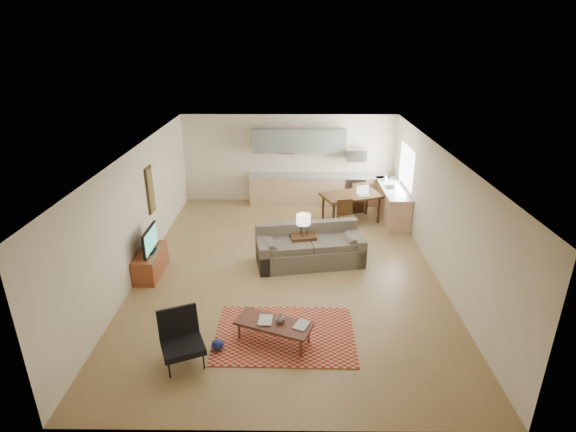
{
  "coord_description": "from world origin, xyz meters",
  "views": [
    {
      "loc": [
        0.09,
        -8.97,
        4.93
      ],
      "look_at": [
        0.0,
        0.3,
        1.15
      ],
      "focal_mm": 28.0,
      "sensor_mm": 36.0,
      "label": 1
    }
  ],
  "objects_px": {
    "sofa": "(310,246)",
    "tv_credenza": "(151,263)",
    "armchair": "(182,341)",
    "coffee_table": "(274,332)",
    "console_table": "(303,248)",
    "dining_table": "(351,208)"
  },
  "relations": [
    {
      "from": "sofa",
      "to": "tv_credenza",
      "type": "bearing_deg",
      "value": 178.85
    },
    {
      "from": "sofa",
      "to": "armchair",
      "type": "relative_size",
      "value": 2.95
    },
    {
      "from": "coffee_table",
      "to": "console_table",
      "type": "bearing_deg",
      "value": 101.38
    },
    {
      "from": "tv_credenza",
      "to": "dining_table",
      "type": "distance_m",
      "value": 5.63
    },
    {
      "from": "armchair",
      "to": "tv_credenza",
      "type": "xyz_separation_m",
      "value": [
        -1.36,
        2.88,
        -0.15
      ]
    },
    {
      "from": "sofa",
      "to": "tv_credenza",
      "type": "height_order",
      "value": "sofa"
    },
    {
      "from": "console_table",
      "to": "dining_table",
      "type": "bearing_deg",
      "value": 49.2
    },
    {
      "from": "coffee_table",
      "to": "armchair",
      "type": "relative_size",
      "value": 1.53
    },
    {
      "from": "armchair",
      "to": "dining_table",
      "type": "distance_m",
      "value": 6.81
    },
    {
      "from": "sofa",
      "to": "dining_table",
      "type": "distance_m",
      "value": 2.79
    },
    {
      "from": "tv_credenza",
      "to": "dining_table",
      "type": "relative_size",
      "value": 0.74
    },
    {
      "from": "console_table",
      "to": "sofa",
      "type": "bearing_deg",
      "value": -39.82
    },
    {
      "from": "coffee_table",
      "to": "dining_table",
      "type": "distance_m",
      "value": 5.71
    },
    {
      "from": "console_table",
      "to": "dining_table",
      "type": "xyz_separation_m",
      "value": [
        1.39,
        2.41,
        0.08
      ]
    },
    {
      "from": "dining_table",
      "to": "console_table",
      "type": "bearing_deg",
      "value": -140.42
    },
    {
      "from": "tv_credenza",
      "to": "console_table",
      "type": "xyz_separation_m",
      "value": [
        3.35,
        0.62,
        0.06
      ]
    },
    {
      "from": "tv_credenza",
      "to": "sofa",
      "type": "bearing_deg",
      "value": 8.74
    },
    {
      "from": "armchair",
      "to": "dining_table",
      "type": "xyz_separation_m",
      "value": [
        3.38,
        5.92,
        -0.02
      ]
    },
    {
      "from": "tv_credenza",
      "to": "dining_table",
      "type": "xyz_separation_m",
      "value": [
        4.74,
        3.04,
        0.13
      ]
    },
    {
      "from": "armchair",
      "to": "console_table",
      "type": "distance_m",
      "value": 4.03
    },
    {
      "from": "armchair",
      "to": "console_table",
      "type": "height_order",
      "value": "armchair"
    },
    {
      "from": "armchair",
      "to": "sofa",
      "type": "bearing_deg",
      "value": 34.7
    }
  ]
}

